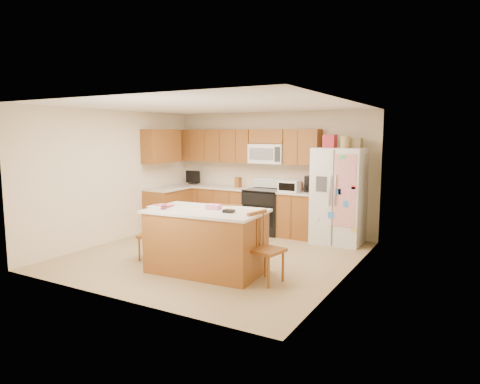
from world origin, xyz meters
The scene contains 9 objects.
ground centered at (0.00, 0.00, 0.00)m, with size 4.50×4.50×0.00m, color #937D5F.
room_shell centered at (0.00, 0.00, 1.44)m, with size 4.60×4.60×2.52m.
cabinetry centered at (-0.98, 1.79, 0.91)m, with size 3.36×1.56×2.15m.
stove centered at (0.00, 1.94, 0.47)m, with size 0.76×0.65×1.13m.
refrigerator centered at (1.57, 1.87, 0.92)m, with size 0.90×0.79×2.04m.
island centered at (0.37, -0.80, 0.48)m, with size 1.81×1.12×1.03m.
windsor_chair_left centered at (-0.78, -0.69, 0.41)m, with size 0.45×0.46×0.87m.
windsor_chair_back centered at (0.44, -0.18, 0.45)m, with size 0.52×0.51×0.96m.
windsor_chair_right centered at (1.34, -0.78, 0.47)m, with size 0.47×0.49×0.99m.
Camera 1 is at (3.85, -5.96, 2.04)m, focal length 32.00 mm.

